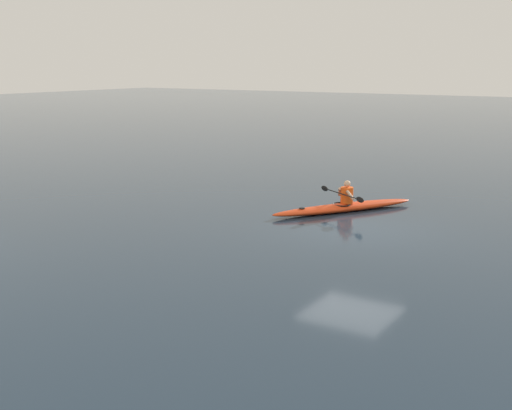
% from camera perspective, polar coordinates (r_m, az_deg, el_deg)
% --- Properties ---
extents(ground_plane, '(160.00, 160.00, 0.00)m').
position_cam_1_polar(ground_plane, '(18.47, 8.53, -2.10)').
color(ground_plane, '#1E2D3D').
extents(kayak, '(3.19, 4.66, 0.26)m').
position_cam_1_polar(kayak, '(20.61, 7.70, -0.20)').
color(kayak, red).
rests_on(kayak, ground).
extents(kayaker, '(2.06, 1.28, 0.72)m').
position_cam_1_polar(kayaker, '(20.57, 7.91, 0.97)').
color(kayaker, '#E04C14').
rests_on(kayaker, kayak).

